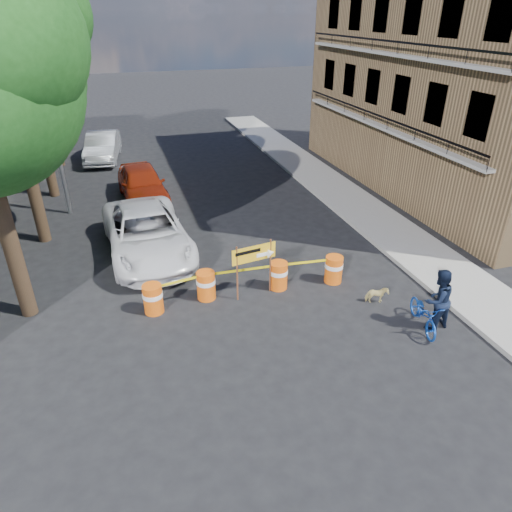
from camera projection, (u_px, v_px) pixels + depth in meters
ground at (273, 310)px, 13.42m from camera, size 120.00×120.00×0.00m
sidewalk_east at (361, 209)px, 20.04m from camera, size 2.40×40.00×0.15m
apartment_building at (469, 55)px, 20.41m from camera, size 8.00×16.00×12.00m
tree_mid_a at (7, 73)px, 14.65m from camera, size 5.25×5.00×8.68m
tree_mid_b at (22, 39)px, 18.51m from camera, size 5.67×5.40×9.62m
tree_far at (37, 45)px, 22.94m from camera, size 5.04×4.80×8.84m
streetlamp at (50, 109)px, 17.74m from camera, size 1.25×0.18×8.00m
barrel_far_left at (153, 298)px, 13.13m from camera, size 0.58×0.58×0.90m
barrel_mid_left at (206, 285)px, 13.77m from camera, size 0.58×0.58×0.90m
barrel_mid_right at (279, 275)px, 14.29m from camera, size 0.58×0.58×0.90m
barrel_far_right at (334, 269)px, 14.62m from camera, size 0.58×0.58×0.90m
detour_sign at (259, 256)px, 13.56m from camera, size 1.40×0.33×1.81m
pedestrian at (438, 300)px, 12.29m from camera, size 0.97×0.81×1.81m
bicycle at (426, 301)px, 12.31m from camera, size 0.79×1.02×1.72m
dog at (377, 295)px, 13.63m from camera, size 0.69×0.43×0.54m
suv_white at (147, 233)px, 16.15m from camera, size 3.07×6.02×1.63m
sedan_red at (142, 183)px, 20.77m from camera, size 2.22×4.84×1.61m
sedan_silver at (103, 147)px, 26.44m from camera, size 2.26×4.93×1.57m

